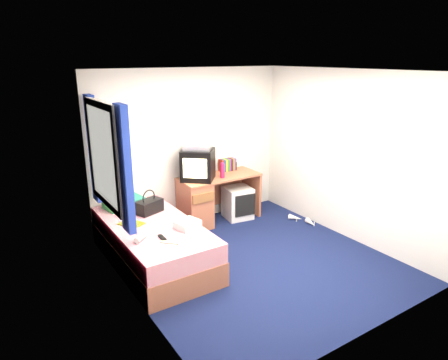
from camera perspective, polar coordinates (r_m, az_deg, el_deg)
ground at (r=5.31m, az=4.42°, el=-11.54°), size 3.40×3.40×0.00m
room_shell at (r=4.79m, az=4.82°, el=3.87°), size 3.40×3.40×3.40m
bed at (r=5.24m, az=-10.02°, el=-8.89°), size 1.01×2.00×0.54m
pillow at (r=5.76m, az=-14.08°, el=-3.17°), size 0.56×0.40×0.11m
desk at (r=6.28m, az=-2.86°, el=-2.76°), size 1.30×0.55×0.75m
storage_cube at (r=6.55m, az=1.95°, el=-3.24°), size 0.47×0.47×0.52m
crt_tv at (r=6.06m, az=-3.74°, el=2.20°), size 0.64×0.63×0.47m
vcr at (r=6.00m, az=-3.78°, el=4.72°), size 0.49×0.48×0.08m
book_row at (r=6.55m, az=0.50°, el=2.19°), size 0.27×0.13×0.20m
picture_frame at (r=6.63m, az=1.58°, el=2.10°), size 0.05×0.12×0.14m
pink_water_bottle at (r=6.16m, az=-0.24°, el=1.32°), size 0.07×0.07×0.22m
aerosol_can at (r=6.27m, az=-1.86°, el=1.40°), size 0.06×0.06×0.18m
handbag at (r=5.45m, az=-10.63°, el=-3.66°), size 0.40×0.31×0.32m
towel at (r=4.94m, az=-5.23°, el=-6.32°), size 0.32×0.29×0.09m
magazine at (r=5.16m, az=-13.09°, el=-6.09°), size 0.31×0.34×0.01m
water_bottle at (r=4.71m, az=-11.80°, el=-8.02°), size 0.20×0.18×0.07m
colour_swatch_fan at (r=4.60m, az=-7.75°, el=-8.81°), size 0.20×0.20×0.01m
remote_control at (r=4.72m, az=-8.85°, el=-8.12°), size 0.06×0.16×0.02m
window_assembly at (r=4.89m, az=-16.48°, el=3.11°), size 0.11×1.42×1.40m
white_heels at (r=6.55m, az=11.23°, el=-5.65°), size 0.23×0.52×0.09m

